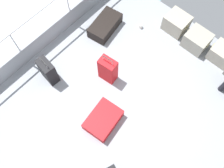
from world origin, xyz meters
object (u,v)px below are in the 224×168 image
at_px(cargo_crate_0, 176,23).
at_px(suitcase_4, 108,70).
at_px(paper_cup, 141,26).
at_px(cargo_crate_2, 222,54).
at_px(suitcase_0, 103,120).
at_px(suitcase_2, 105,25).
at_px(suitcase_3, 48,71).
at_px(cargo_crate_1, 197,40).

xyz_separation_m(cargo_crate_0, suitcase_4, (-0.30, -1.95, 0.13)).
relative_size(cargo_crate_0, paper_cup, 5.39).
xyz_separation_m(cargo_crate_2, paper_cup, (-1.81, -0.52, -0.13)).
distance_m(cargo_crate_2, suitcase_0, 2.90).
distance_m(suitcase_2, suitcase_4, 1.25).
height_order(suitcase_4, paper_cup, suitcase_4).
height_order(cargo_crate_0, suitcase_3, suitcase_3).
relative_size(suitcase_0, paper_cup, 7.51).
distance_m(cargo_crate_0, suitcase_3, 3.02).
height_order(cargo_crate_1, paper_cup, cargo_crate_1).
xyz_separation_m(cargo_crate_1, suitcase_0, (-0.31, -2.67, -0.06)).
distance_m(cargo_crate_0, suitcase_4, 1.98).
height_order(suitcase_2, paper_cup, suitcase_2).
xyz_separation_m(cargo_crate_0, cargo_crate_1, (0.60, -0.07, -0.01)).
bearing_deg(suitcase_4, cargo_crate_0, 81.21).
relative_size(suitcase_4, paper_cup, 7.84).
relative_size(cargo_crate_2, suitcase_4, 0.69).
bearing_deg(suitcase_3, suitcase_0, 1.52).
distance_m(suitcase_0, paper_cup, 2.40).
xyz_separation_m(cargo_crate_0, suitcase_0, (0.29, -2.74, -0.07)).
bearing_deg(cargo_crate_1, suitcase_3, -123.41).
bearing_deg(suitcase_3, cargo_crate_0, 66.91).
bearing_deg(paper_cup, cargo_crate_2, 16.16).
xyz_separation_m(suitcase_3, suitcase_4, (0.88, 0.82, 0.02)).
height_order(cargo_crate_0, cargo_crate_1, cargo_crate_0).
relative_size(suitcase_0, suitcase_2, 0.86).
xyz_separation_m(cargo_crate_1, suitcase_4, (-0.90, -1.88, 0.13)).
distance_m(cargo_crate_1, suitcase_3, 3.24).
distance_m(cargo_crate_0, cargo_crate_1, 0.60).
distance_m(cargo_crate_1, paper_cup, 1.29).
bearing_deg(suitcase_4, cargo_crate_1, 64.39).
height_order(cargo_crate_1, suitcase_2, cargo_crate_1).
distance_m(cargo_crate_0, paper_cup, 0.80).
xyz_separation_m(suitcase_0, paper_cup, (-0.89, 2.23, -0.08)).
bearing_deg(cargo_crate_2, paper_cup, -163.84).
bearing_deg(suitcase_0, cargo_crate_0, 96.01).
relative_size(suitcase_3, paper_cup, 7.13).
height_order(cargo_crate_2, suitcase_3, suitcase_3).
relative_size(cargo_crate_0, suitcase_2, 0.61).
relative_size(cargo_crate_1, cargo_crate_2, 0.99).
bearing_deg(cargo_crate_1, cargo_crate_2, 7.91).
xyz_separation_m(suitcase_2, suitcase_3, (0.00, -1.68, 0.17)).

